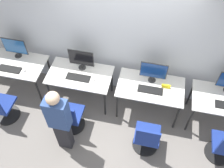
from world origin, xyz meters
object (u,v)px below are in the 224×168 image
Objects in this scene: person_left at (60,120)px; keyboard_left at (78,77)px; office_chair_far_left at (1,108)px; office_chair_right at (147,138)px; monitor_left at (81,59)px; office_chair_far_right at (224,148)px; monitor_far_left at (15,47)px; monitor_right at (153,71)px; mouse_left at (94,80)px; mouse_right at (166,93)px; mouse_far_left at (24,70)px; office_chair_left at (70,117)px; keyboard_far_left at (10,69)px; keyboard_right at (150,90)px.

keyboard_left is at bearing 90.88° from person_left.
office_chair_right is (2.81, -0.03, 0.00)m from office_chair_far_left.
monitor_left reaches higher than office_chair_far_right.
monitor_right is at bearing -1.05° from monitor_far_left.
mouse_left is 1.00× the size of mouse_right.
mouse_far_left is at bearing -177.12° from keyboard_left.
office_chair_right is (1.44, 0.25, -0.51)m from person_left.
mouse_right is (1.66, 0.63, 0.41)m from office_chair_left.
mouse_right is at bearing -0.51° from keyboard_left.
mouse_right is at bearing 13.44° from office_chair_far_left.
mouse_left is 0.10× the size of office_chair_left.
office_chair_right is (2.53, -0.71, -0.41)m from mouse_far_left.
office_chair_far_left is 2.98m from monitor_right.
mouse_far_left and mouse_right have the same top height.
mouse_far_left is 1.38m from mouse_left.
monitor_far_left is 5.46× the size of mouse_far_left.
mouse_far_left is 0.20× the size of keyboard_left.
office_chair_left is at bearing -146.84° from monitor_right.
keyboard_far_left is 0.29× the size of person_left.
keyboard_left is at bearing 28.44° from office_chair_far_left.
mouse_left is 1.45m from office_chair_right.
person_left is at bearing -87.36° from office_chair_left.
mouse_left reaches higher than keyboard_far_left.
monitor_far_left is 1.00× the size of monitor_right.
office_chair_far_right is (2.78, -0.65, -0.41)m from keyboard_left.
keyboard_right is at bearing -0.37° from mouse_left.
keyboard_right is (1.37, 0.00, 0.00)m from keyboard_left.
person_left is at bearing -43.42° from monitor_far_left.
office_chair_left is (1.07, -0.60, -0.41)m from mouse_far_left.
keyboard_far_left is at bearing 166.45° from office_chair_right.
office_chair_left reaches higher than keyboard_left.
mouse_right is at bearing -42.53° from monitor_right.
monitor_left is at bearing 16.79° from mouse_far_left.
keyboard_left is (1.07, 0.05, -0.01)m from mouse_far_left.
keyboard_far_left is 1.68m from person_left.
person_left is at bearing -148.70° from mouse_right.
mouse_right is at bearing 31.30° from person_left.
office_chair_far_left is at bearing -88.79° from keyboard_far_left.
person_left is at bearing -172.38° from office_chair_far_right.
keyboard_far_left is at bearing -90.00° from monitor_far_left.
mouse_right is (1.66, -0.01, 0.01)m from keyboard_left.
keyboard_far_left is 5.10× the size of mouse_left.
office_chair_left is 1.83m from mouse_right.
keyboard_left is at bearing -169.73° from monitor_right.
office_chair_far_left reaches higher than keyboard_left.
office_chair_left is at bearing -154.67° from keyboard_right.
office_chair_far_right is (4.15, -0.95, -0.64)m from monitor_far_left.
mouse_left is at bearing 179.03° from mouse_right.
keyboard_left is at bearing 3.48° from keyboard_far_left.
mouse_left is at bearing 179.63° from keyboard_right.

